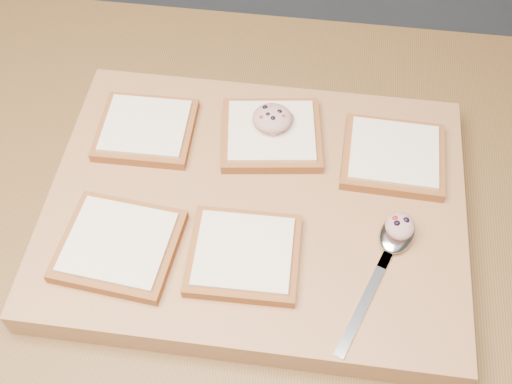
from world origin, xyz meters
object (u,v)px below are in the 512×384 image
at_px(tuna_salad_dollop, 272,118).
at_px(cutting_board, 256,208).
at_px(bread_far_center, 271,134).
at_px(spoon, 393,243).

bearing_deg(tuna_salad_dollop, cutting_board, -93.68).
distance_m(cutting_board, bread_far_center, 0.10).
relative_size(cutting_board, tuna_salad_dollop, 9.90).
xyz_separation_m(bread_far_center, spoon, (0.16, -0.14, -0.00)).
distance_m(cutting_board, tuna_salad_dollop, 0.12).
height_order(cutting_board, bread_far_center, bread_far_center).
height_order(tuna_salad_dollop, spoon, tuna_salad_dollop).
relative_size(bread_far_center, tuna_salad_dollop, 2.78).
distance_m(cutting_board, spoon, 0.17).
xyz_separation_m(bread_far_center, tuna_salad_dollop, (-0.00, 0.01, 0.02)).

